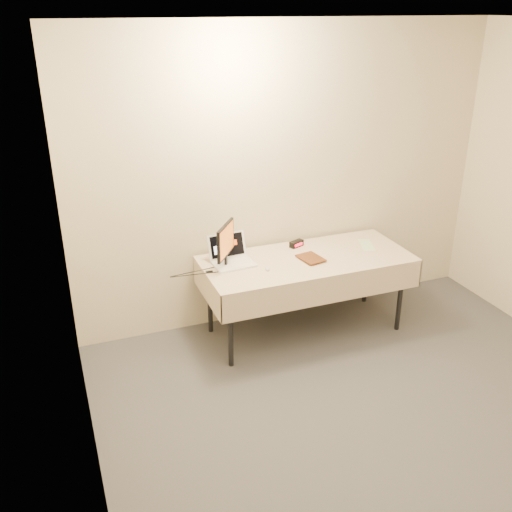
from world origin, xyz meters
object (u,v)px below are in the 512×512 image
object	(u,v)px
table	(307,264)
book	(303,249)
monitor	(226,242)
laptop	(231,256)

from	to	relation	value
table	book	bearing A→B (deg)	-139.44
monitor	laptop	bearing A→B (deg)	-6.73
table	book	distance (m)	0.20
laptop	table	bearing A→B (deg)	-17.12
monitor	book	xyz separation A→B (m)	(0.65, -0.14, -0.11)
table	monitor	size ratio (longest dim) A/B	4.84
table	monitor	distance (m)	0.78
table	laptop	world-z (taller)	laptop
book	laptop	bearing A→B (deg)	149.99
table	laptop	size ratio (longest dim) A/B	5.11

